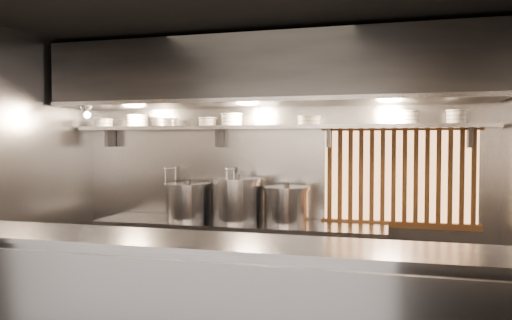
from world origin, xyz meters
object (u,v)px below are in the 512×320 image
at_px(pendant_bulb, 259,119).
at_px(stock_pot_mid, 188,201).
at_px(stock_pot_right, 287,205).
at_px(stock_pot_left, 237,199).
at_px(heat_lamp, 86,110).

bearing_deg(pendant_bulb, stock_pot_mid, -175.59).
bearing_deg(stock_pot_right, stock_pot_left, 176.59).
distance_m(stock_pot_left, stock_pot_right, 0.53).
xyz_separation_m(heat_lamp, pendant_bulb, (1.80, 0.35, -0.11)).
xyz_separation_m(stock_pot_mid, stock_pot_right, (1.07, -0.00, -0.00)).
bearing_deg(stock_pot_mid, stock_pot_left, 3.27).
relative_size(stock_pot_mid, stock_pot_right, 1.09).
relative_size(pendant_bulb, stock_pot_mid, 0.28).
bearing_deg(stock_pot_mid, stock_pot_right, -0.04).
distance_m(heat_lamp, stock_pot_right, 2.34).
distance_m(pendant_bulb, stock_pot_left, 0.87).
relative_size(stock_pot_left, stock_pot_mid, 0.97).
distance_m(heat_lamp, stock_pot_mid, 1.45).
height_order(pendant_bulb, stock_pot_mid, pendant_bulb).
distance_m(heat_lamp, stock_pot_left, 1.86).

